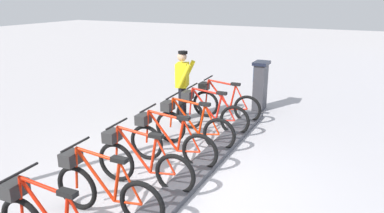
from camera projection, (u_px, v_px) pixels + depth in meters
The scene contains 10 objects.
ground_plane at pixel (182, 189), 5.57m from camera, with size 60.00×60.00×0.00m, color #B5B0B2.
dock_rail_base at pixel (182, 186), 5.56m from camera, with size 0.44×7.92×0.10m, color #47474C.
payment_kiosk at pixel (260, 85), 9.28m from camera, with size 0.36×0.52×1.28m.
bike_docked_0 at pixel (223, 102), 8.59m from camera, with size 1.72×0.54×1.02m.
bike_docked_1 at pixel (208, 113), 7.82m from camera, with size 1.72×0.54×1.02m.
bike_docked_2 at pixel (191, 126), 7.06m from camera, with size 1.72×0.54×1.02m.
bike_docked_3 at pixel (169, 142), 6.29m from camera, with size 1.72×0.54×1.02m.
bike_docked_4 at pixel (140, 162), 5.53m from camera, with size 1.72×0.54×1.02m.
bike_docked_5 at pixel (103, 188), 4.77m from camera, with size 1.72×0.54×1.02m.
worker_near_rack at pixel (183, 83), 8.49m from camera, with size 0.52×0.69×1.66m.
Camera 1 is at (-2.29, 4.37, 2.90)m, focal length 33.36 mm.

